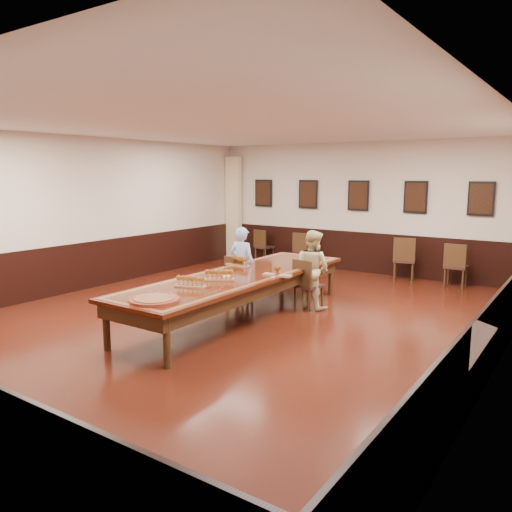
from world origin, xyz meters
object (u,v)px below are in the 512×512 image
Objects in this scene: spare_chair_a at (264,246)px; person_woman at (312,269)px; spare_chair_d at (456,265)px; spare_chair_c at (404,259)px; carved_platter at (154,300)px; chair_man at (240,279)px; conference_table at (239,283)px; person_man at (242,264)px; spare_chair_b at (304,250)px; chair_woman at (309,284)px.

spare_chair_a is 4.82m from person_woman.
person_woman is (3.34, -3.46, 0.26)m from spare_chair_a.
person_woman is at bearing 59.84° from spare_chair_d.
carved_platter is (-1.19, -6.65, 0.27)m from spare_chair_c.
chair_man is 1.10m from conference_table.
person_man is at bearing 46.84° from spare_chair_c.
spare_chair_b reaches higher than spare_chair_a.
spare_chair_c is at bearing -179.16° from spare_chair_b.
spare_chair_c reaches higher than chair_man.
spare_chair_a reaches higher than chair_man.
spare_chair_c is at bearing -89.59° from person_woman.
carved_platter is at bearing 92.12° from person_woman.
person_woman is 1.79× the size of carved_platter.
person_man is (-1.33, -0.23, 0.26)m from chair_woman.
spare_chair_c is at bearing -122.16° from person_man.
spare_chair_d reaches higher than carved_platter.
person_woman is (1.35, 0.32, -0.00)m from person_man.
spare_chair_b is at bearing -48.24° from chair_woman.
chair_man is 3.76m from spare_chair_b.
spare_chair_a is 5.45m from conference_table.
spare_chair_a is at bearing -65.35° from person_man.
chair_man is 4.36m from spare_chair_a.
person_woman is 3.44m from carved_platter.
chair_woman is 0.64× the size of person_woman.
person_woman is 1.48m from conference_table.
person_man is (2.00, -3.78, 0.26)m from spare_chair_a.
spare_chair_d is (3.77, -0.04, 0.01)m from spare_chair_b.
spare_chair_d is at bearing 61.45° from conference_table.
spare_chair_b reaches higher than conference_table.
conference_table is (-0.68, -1.20, 0.16)m from chair_woman.
spare_chair_d is at bearing -106.79° from chair_woman.
carved_platter is (-2.33, -6.63, 0.29)m from spare_chair_d.
conference_table is at bearing 107.19° from spare_chair_b.
spare_chair_d is at bearing 164.92° from spare_chair_c.
chair_woman is at bearing 138.88° from spare_chair_a.
chair_man is 0.98× the size of spare_chair_a.
spare_chair_c is 0.71× the size of person_woman.
spare_chair_c reaches higher than spare_chair_a.
person_man is at bearing 123.64° from spare_chair_a.
person_woman is (-1.77, -3.24, 0.23)m from spare_chair_d.
spare_chair_c reaches higher than chair_woman.
spare_chair_c is at bearing -89.60° from chair_woman.
spare_chair_a is at bearing -5.89° from spare_chair_b.
spare_chair_b is 2.63m from spare_chair_c.
chair_woman is 1.00× the size of spare_chair_a.
person_woman is (-0.64, -3.26, 0.21)m from spare_chair_c.
spare_chair_c is at bearing 73.70° from conference_table.
spare_chair_b is 3.85m from person_woman.
person_woman is at bearing -169.74° from person_man.
chair_woman is at bearing 90.00° from person_woman.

